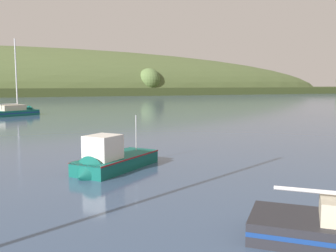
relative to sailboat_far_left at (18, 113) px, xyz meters
The scene contains 3 objects.
far_shoreline_hill 133.45m from the sailboat_far_left, 92.09° to the left, with size 475.39×93.70×45.77m.
sailboat_far_left is the anchor object (origin of this frame).
fishing_boat_moored 42.86m from the sailboat_far_left, 83.53° to the right, with size 5.93×5.43×3.72m.
Camera 1 is at (-12.77, 11.61, 4.79)m, focal length 40.53 mm.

